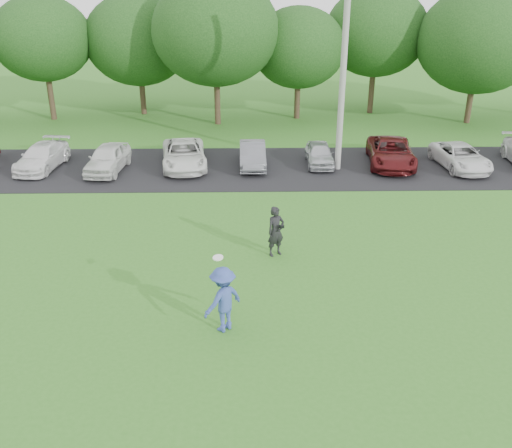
% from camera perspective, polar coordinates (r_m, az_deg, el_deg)
% --- Properties ---
extents(ground, '(100.00, 100.00, 0.00)m').
position_cam_1_polar(ground, '(15.80, 0.25, -9.54)').
color(ground, '#327120').
rests_on(ground, ground).
extents(parking_lot, '(32.00, 6.50, 0.03)m').
position_cam_1_polar(parking_lot, '(27.57, -0.39, 5.65)').
color(parking_lot, black).
rests_on(parking_lot, ground).
extents(utility_pole, '(0.28, 0.28, 9.46)m').
position_cam_1_polar(utility_pole, '(26.58, 8.74, 15.17)').
color(utility_pole, gray).
rests_on(utility_pole, ground).
extents(frisbee_player, '(1.33, 1.30, 2.20)m').
position_cam_1_polar(frisbee_player, '(14.96, -3.31, -7.53)').
color(frisbee_player, '#354995').
rests_on(frisbee_player, ground).
extents(camera_bystander, '(0.75, 0.67, 1.72)m').
position_cam_1_polar(camera_bystander, '(18.80, 2.00, -0.74)').
color(camera_bystander, black).
rests_on(camera_bystander, ground).
extents(parked_cars, '(28.85, 4.95, 1.25)m').
position_cam_1_polar(parked_cars, '(27.49, 0.05, 6.93)').
color(parked_cars, '#511118').
rests_on(parked_cars, parking_lot).
extents(tree_row, '(42.39, 9.85, 8.64)m').
position_cam_1_polar(tree_row, '(36.16, 1.89, 18.03)').
color(tree_row, '#38281C').
rests_on(tree_row, ground).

